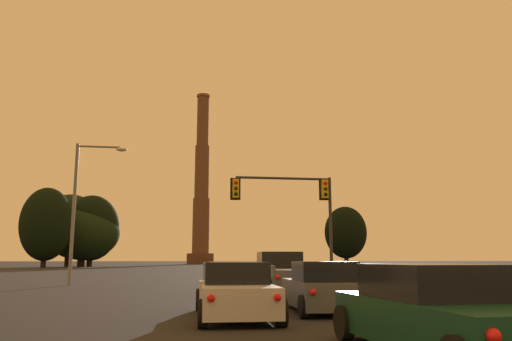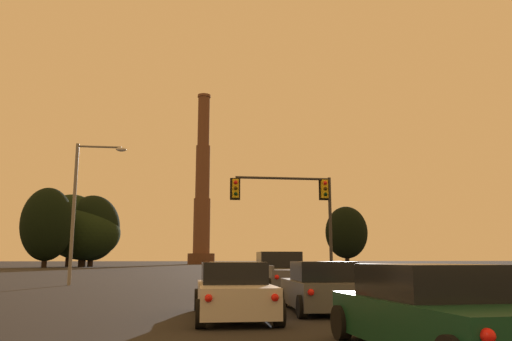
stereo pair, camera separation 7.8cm
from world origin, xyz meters
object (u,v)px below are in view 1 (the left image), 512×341
street_lamp (83,197)px  pickup_truck_right_lane_front (285,276)px  hatchback_right_lane_second (322,288)px  sedan_center_lane_second (235,291)px  traffic_light_overhead_right (297,202)px  smokestack (201,195)px  sedan_right_lane_third (438,313)px

street_lamp → pickup_truck_right_lane_front: bearing=-42.1°
hatchback_right_lane_second → sedan_center_lane_second: 2.84m
traffic_light_overhead_right → smokestack: (-1.71, 112.60, 14.35)m
hatchback_right_lane_second → sedan_right_lane_third: 6.71m
sedan_center_lane_second → street_lamp: size_ratio=0.57×
sedan_center_lane_second → street_lamp: bearing=114.0°
pickup_truck_right_lane_front → hatchback_right_lane_second: (-0.30, -6.85, -0.14)m
hatchback_right_lane_second → sedan_center_lane_second: bearing=-156.0°
pickup_truck_right_lane_front → hatchback_right_lane_second: bearing=-91.4°
street_lamp → smokestack: 110.86m
traffic_light_overhead_right → sedan_center_lane_second: bearing=-109.4°
hatchback_right_lane_second → smokestack: size_ratio=0.09×
hatchback_right_lane_second → street_lamp: 19.54m
street_lamp → sedan_center_lane_second: bearing=-66.8°
street_lamp → smokestack: (10.63, 109.47, 13.92)m
hatchback_right_lane_second → traffic_light_overhead_right: (2.31, 13.04, 4.02)m
pickup_truck_right_lane_front → sedan_center_lane_second: pickup_truck_right_lane_front is taller
sedan_right_lane_third → smokestack: 133.62m
pickup_truck_right_lane_front → street_lamp: (-10.32, 9.32, 4.32)m
traffic_light_overhead_right → smokestack: smokestack is taller
sedan_center_lane_second → smokestack: smokestack is taller
hatchback_right_lane_second → smokestack: (0.61, 125.64, 18.38)m
sedan_right_lane_third → sedan_center_lane_second: same height
hatchback_right_lane_second → traffic_light_overhead_right: bearing=82.5°
smokestack → street_lamp: bearing=-95.5°
smokestack → sedan_center_lane_second: bearing=-91.5°
sedan_center_lane_second → traffic_light_overhead_right: 15.46m
sedan_right_lane_third → pickup_truck_right_lane_front: bearing=86.3°
sedan_right_lane_third → traffic_light_overhead_right: 20.28m
sedan_center_lane_second → smokestack: (3.25, 126.68, 18.37)m
traffic_light_overhead_right → smokestack: size_ratio=0.13×
street_lamp → traffic_light_overhead_right: bearing=-14.2°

